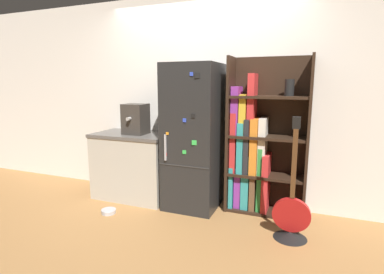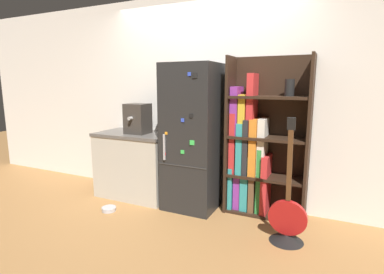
{
  "view_description": "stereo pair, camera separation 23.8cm",
  "coord_description": "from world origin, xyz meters",
  "px_view_note": "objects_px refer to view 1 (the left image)",
  "views": [
    {
      "loc": [
        1.28,
        -3.16,
        1.5
      ],
      "look_at": [
        -0.02,
        0.15,
        0.87
      ],
      "focal_mm": 28.0,
      "sensor_mm": 36.0,
      "label": 1
    },
    {
      "loc": [
        1.5,
        -3.07,
        1.5
      ],
      "look_at": [
        -0.02,
        0.15,
        0.87
      ],
      "focal_mm": 28.0,
      "sensor_mm": 36.0,
      "label": 2
    }
  ],
  "objects_px": {
    "guitar": "(291,222)",
    "pet_bowl": "(109,211)",
    "refrigerator": "(193,137)",
    "bookshelf": "(257,147)",
    "espresso_machine": "(136,119)"
  },
  "relations": [
    {
      "from": "espresso_machine",
      "to": "pet_bowl",
      "type": "distance_m",
      "value": 1.17
    },
    {
      "from": "pet_bowl",
      "to": "espresso_machine",
      "type": "bearing_deg",
      "value": 83.66
    },
    {
      "from": "bookshelf",
      "to": "espresso_machine",
      "type": "distance_m",
      "value": 1.56
    },
    {
      "from": "bookshelf",
      "to": "guitar",
      "type": "xyz_separation_m",
      "value": [
        0.44,
        -0.57,
        -0.6
      ]
    },
    {
      "from": "refrigerator",
      "to": "pet_bowl",
      "type": "height_order",
      "value": "refrigerator"
    },
    {
      "from": "refrigerator",
      "to": "guitar",
      "type": "distance_m",
      "value": 1.43
    },
    {
      "from": "refrigerator",
      "to": "bookshelf",
      "type": "height_order",
      "value": "bookshelf"
    },
    {
      "from": "refrigerator",
      "to": "bookshelf",
      "type": "distance_m",
      "value": 0.77
    },
    {
      "from": "espresso_machine",
      "to": "pet_bowl",
      "type": "height_order",
      "value": "espresso_machine"
    },
    {
      "from": "guitar",
      "to": "pet_bowl",
      "type": "relative_size",
      "value": 7.11
    },
    {
      "from": "bookshelf",
      "to": "espresso_machine",
      "type": "xyz_separation_m",
      "value": [
        -1.53,
        -0.18,
        0.29
      ]
    },
    {
      "from": "bookshelf",
      "to": "pet_bowl",
      "type": "distance_m",
      "value": 1.9
    },
    {
      "from": "guitar",
      "to": "pet_bowl",
      "type": "height_order",
      "value": "guitar"
    },
    {
      "from": "espresso_machine",
      "to": "guitar",
      "type": "bearing_deg",
      "value": -11.07
    },
    {
      "from": "refrigerator",
      "to": "guitar",
      "type": "relative_size",
      "value": 1.42
    }
  ]
}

